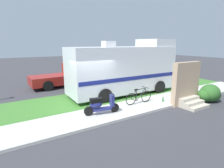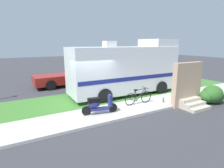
{
  "view_description": "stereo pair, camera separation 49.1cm",
  "coord_description": "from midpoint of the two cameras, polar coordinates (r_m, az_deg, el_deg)",
  "views": [
    {
      "loc": [
        -4.32,
        -8.4,
        3.42
      ],
      "look_at": [
        1.17,
        0.3,
        1.1
      ],
      "focal_mm": 29.39,
      "sensor_mm": 36.0,
      "label": 1
    },
    {
      "loc": [
        -3.9,
        -8.66,
        3.42
      ],
      "look_at": [
        1.17,
        0.3,
        1.1
      ],
      "focal_mm": 29.39,
      "sensor_mm": 36.0,
      "label": 2
    }
  ],
  "objects": [
    {
      "name": "grass_strip",
      "position": [
        11.35,
        -9.55,
        -4.8
      ],
      "size": [
        24.0,
        3.4,
        0.08
      ],
      "color": "#3D752D",
      "rests_on": "ground"
    },
    {
      "name": "bush_by_porch",
      "position": [
        12.1,
        27.05,
        -2.76
      ],
      "size": [
        1.45,
        1.09,
        1.03
      ],
      "color": "#2D6026",
      "rests_on": "ground"
    },
    {
      "name": "bottle_green",
      "position": [
        10.87,
        14.31,
        -4.71
      ],
      "size": [
        0.07,
        0.07,
        0.29
      ],
      "color": "#19722D",
      "rests_on": "ground"
    },
    {
      "name": "sidewalk",
      "position": [
        9.05,
        -2.8,
        -9.1
      ],
      "size": [
        24.0,
        2.0,
        0.12
      ],
      "color": "beige",
      "rests_on": "ground"
    },
    {
      "name": "scooter",
      "position": [
        8.68,
        -5.23,
        -6.47
      ],
      "size": [
        1.71,
        0.61,
        0.97
      ],
      "color": "black",
      "rests_on": "ground"
    },
    {
      "name": "ground_plane",
      "position": [
        10.07,
        -6.19,
        -7.23
      ],
      "size": [
        80.0,
        80.0,
        0.0
      ],
      "primitive_type": "plane",
      "color": "#38383D"
    },
    {
      "name": "motorhome_rv",
      "position": [
        12.17,
        2.71,
        4.79
      ],
      "size": [
        7.32,
        2.61,
        3.67
      ],
      "color": "silver",
      "rests_on": "ground"
    },
    {
      "name": "bicycle",
      "position": [
        10.22,
        6.95,
        -4.03
      ],
      "size": [
        1.72,
        0.52,
        0.89
      ],
      "color": "black",
      "rests_on": "ground"
    },
    {
      "name": "pickup_truck_near",
      "position": [
        15.44,
        -13.78,
        3.16
      ],
      "size": [
        5.08,
        2.18,
        1.8
      ],
      "color": "maroon",
      "rests_on": "ground"
    },
    {
      "name": "porch_steps",
      "position": [
        10.91,
        21.22,
        -1.17
      ],
      "size": [
        2.0,
        1.26,
        2.4
      ],
      "color": "#BCB29E",
      "rests_on": "ground"
    }
  ]
}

